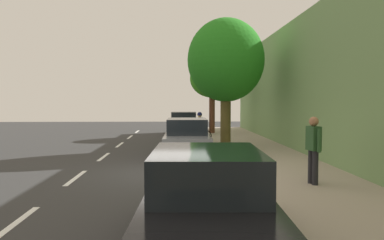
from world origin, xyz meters
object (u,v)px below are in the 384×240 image
Objects in this scene: cyclist_with_backpack at (200,124)px; bicycle_at_curb at (196,136)px; parked_sedan_grey_mid at (187,138)px; street_tree_mid_block at (212,79)px; pedestrian_on_phone at (313,146)px; parked_sedan_silver_far at (184,124)px; parked_sedan_black_second at (207,203)px; street_tree_near_cyclist at (226,61)px.

bicycle_at_curb is at bearing 116.08° from cyclist_with_backpack.
parked_sedan_grey_mid is 2.68× the size of cyclist_with_backpack.
street_tree_mid_block is 15.72m from pedestrian_on_phone.
parked_sedan_black_second is at bearing -89.90° from parked_sedan_silver_far.
street_tree_near_cyclist is (1.82, -7.31, 3.32)m from parked_sedan_silver_far.
cyclist_with_backpack is 5.65m from street_tree_mid_block.
street_tree_near_cyclist is (1.79, 12.24, 3.32)m from parked_sedan_black_second.
parked_sedan_silver_far is 15.93m from pedestrian_on_phone.
cyclist_with_backpack is at bearing 87.07° from parked_sedan_black_second.
parked_sedan_black_second is 19.54m from parked_sedan_silver_far.
parked_sedan_black_second is at bearing -127.11° from pedestrian_on_phone.
parked_sedan_black_second and parked_sedan_grey_mid have the same top height.
street_tree_near_cyclist reaches higher than bicycle_at_curb.
pedestrian_on_phone is at bearing -78.23° from cyclist_with_backpack.
street_tree_mid_block is at bearing 77.92° from cyclist_with_backpack.
street_tree_near_cyclist is (1.84, 2.38, 3.32)m from parked_sedan_grey_mid.
bicycle_at_curb is 1.03× the size of pedestrian_on_phone.
street_tree_near_cyclist is 1.23× the size of street_tree_mid_block.
pedestrian_on_phone is at bearing 52.89° from parked_sedan_black_second.
parked_sedan_grey_mid is 5.13m from bicycle_at_curb.
street_tree_near_cyclist is at bearing -64.95° from cyclist_with_backpack.
cyclist_with_backpack is (0.77, -5.07, 0.25)m from parked_sedan_silver_far.
parked_sedan_grey_mid is at bearing -96.39° from bicycle_at_curb.
parked_sedan_grey_mid is 9.69m from parked_sedan_silver_far.
street_tree_mid_block is (1.79, 19.37, 2.89)m from parked_sedan_black_second.
parked_sedan_grey_mid is at bearing 90.31° from parked_sedan_black_second.
bicycle_at_curb is 5.65m from street_tree_mid_block.
street_tree_mid_block reaches higher than pedestrian_on_phone.
street_tree_near_cyclist reaches higher than pedestrian_on_phone.
parked_sedan_grey_mid is (-0.05, 9.85, 0.00)m from parked_sedan_black_second.
parked_sedan_grey_mid is 6.68m from pedestrian_on_phone.
street_tree_near_cyclist is 3.48× the size of pedestrian_on_phone.
parked_sedan_black_second is 19.66m from street_tree_mid_block.
street_tree_mid_block reaches higher than parked_sedan_silver_far.
street_tree_near_cyclist reaches higher than street_tree_mid_block.
street_tree_mid_block is (1.27, 4.43, 3.27)m from bicycle_at_curb.
street_tree_mid_block is 2.82× the size of pedestrian_on_phone.
bicycle_at_curb is 0.37× the size of street_tree_mid_block.
cyclist_with_backpack is 3.94m from street_tree_near_cyclist.
parked_sedan_black_second reaches higher than bicycle_at_curb.
parked_sedan_silver_far is 2.69× the size of cyclist_with_backpack.
parked_sedan_silver_far is 5.13m from cyclist_with_backpack.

